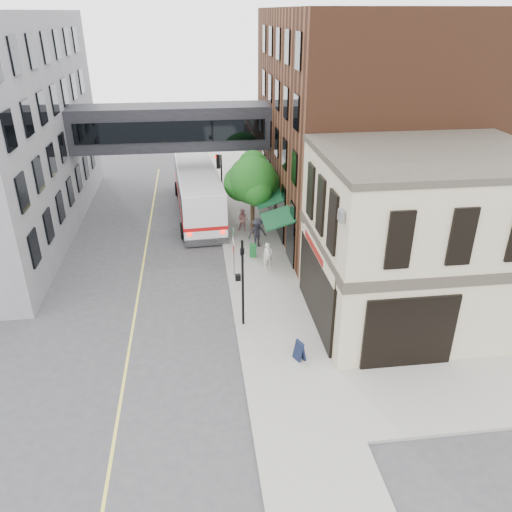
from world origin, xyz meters
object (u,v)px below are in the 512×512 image
object	(u,v)px
pedestrian_b	(243,220)
pedestrian_c	(257,233)
bus	(197,188)
pedestrian_a	(268,256)
sandwich_board	(300,350)
newspaper_box	(253,250)

from	to	relation	value
pedestrian_b	pedestrian_c	distance (m)	2.76
bus	pedestrian_c	xyz separation A→B (m)	(3.64, -7.05, -0.85)
pedestrian_a	pedestrian_b	world-z (taller)	pedestrian_b
pedestrian_b	sandwich_board	world-z (taller)	pedestrian_b
pedestrian_b	pedestrian_c	size ratio (longest dim) A/B	0.82
pedestrian_b	newspaper_box	size ratio (longest dim) A/B	1.97
pedestrian_a	newspaper_box	world-z (taller)	pedestrian_a
bus	pedestrian_c	world-z (taller)	bus
pedestrian_a	pedestrian_b	size ratio (longest dim) A/B	1.00
bus	sandwich_board	xyz separation A→B (m)	(3.97, -18.91, -1.37)
newspaper_box	sandwich_board	bearing A→B (deg)	-81.67
bus	sandwich_board	size ratio (longest dim) A/B	14.49
pedestrian_a	newspaper_box	size ratio (longest dim) A/B	1.96
pedestrian_b	sandwich_board	distance (m)	14.57
pedestrian_a	sandwich_board	world-z (taller)	pedestrian_a
pedestrian_c	pedestrian_a	bearing A→B (deg)	-100.37
bus	pedestrian_b	world-z (taller)	bus
pedestrian_b	bus	bearing A→B (deg)	138.59
newspaper_box	pedestrian_c	bearing A→B (deg)	76.31
pedestrian_c	sandwich_board	world-z (taller)	pedestrian_c
pedestrian_a	sandwich_board	size ratio (longest dim) A/B	1.74
pedestrian_c	bus	bearing A→B (deg)	102.57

